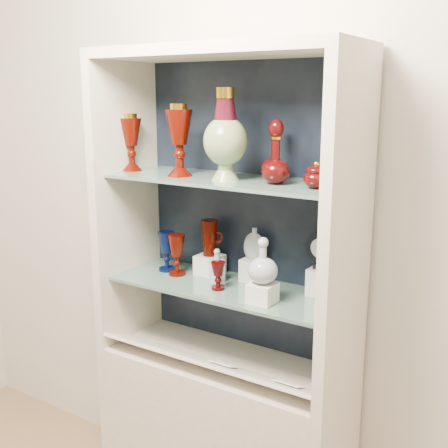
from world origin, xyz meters
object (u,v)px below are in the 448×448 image
Objects in this scene: clear_square_bottle at (217,265)px; clear_round_decanter at (263,262)px; pedestal_lamp_left at (131,142)px; cameo_medallion at (321,250)px; ruby_goblet_small at (218,276)px; ruby_pitcher at (210,238)px; flat_flask at (254,243)px; cobalt_goblet at (167,251)px; ruby_decanter_b at (276,150)px; ruby_goblet_tall at (177,255)px; ruby_decanter_a at (274,147)px; pedestal_lamp_right at (179,140)px; enamel_urn at (225,135)px; lidded_bowl at (316,174)px.

clear_round_decanter reaches higher than clear_square_bottle.
pedestal_lamp_left reaches higher than cameo_medallion.
clear_round_decanter is at bearing -7.87° from ruby_goblet_small.
pedestal_lamp_left reaches higher than ruby_pitcher.
flat_flask is at bearing 126.89° from clear_round_decanter.
cameo_medallion is (0.66, 0.07, 0.09)m from cobalt_goblet.
ruby_decanter_b is 0.65m from ruby_goblet_tall.
pedestal_lamp_left is at bearing -166.64° from flat_flask.
ruby_decanter_a is at bearing -12.71° from ruby_pitcher.
pedestal_lamp_right reaches higher than ruby_goblet_tall.
enamel_urn reaches higher than clear_square_bottle.
enamel_urn is at bearing -150.79° from cameo_medallion.
enamel_urn is 1.93× the size of ruby_goblet_tall.
ruby_goblet_small is 0.83× the size of flat_flask.
ruby_goblet_small is (-0.22, -0.03, -0.48)m from ruby_decanter_b.
cobalt_goblet is (-0.69, 0.06, -0.38)m from lidded_bowl.
ruby_pitcher is (-0.51, 0.12, -0.31)m from lidded_bowl.
clear_square_bottle is (-0.43, 0.06, -0.40)m from lidded_bowl.
pedestal_lamp_left is at bearing 176.81° from ruby_goblet_small.
cobalt_goblet is 1.53× the size of ruby_goblet_small.
ruby_pitcher is at bearing 20.43° from pedestal_lamp_left.
ruby_goblet_small is 0.74× the size of ruby_pitcher.
pedestal_lamp_left is 0.85× the size of pedestal_lamp_right.
ruby_decanter_a is 1.83× the size of flat_flask.
lidded_bowl is at bearing -22.08° from ruby_pitcher.
ruby_pitcher is (-0.35, 0.11, -0.38)m from ruby_decanter_b.
ruby_goblet_tall is (0.19, 0.03, -0.45)m from pedestal_lamp_left.
enamel_urn is 0.37m from lidded_bowl.
ruby_decanter_a is at bearing -164.05° from cameo_medallion.
ruby_decanter_b is (0.65, 0.00, 0.00)m from pedestal_lamp_left.
enamel_urn is 0.61m from cobalt_goblet.
ruby_decanter_a reaches higher than ruby_goblet_tall.
cobalt_goblet is (-0.48, -0.04, -0.46)m from ruby_decanter_a.
clear_round_decanter is (0.04, -0.14, -0.39)m from ruby_decanter_a.
lidded_bowl reaches higher than cameo_medallion.
ruby_decanter_b is (0.05, -0.09, -0.00)m from ruby_decanter_a.
cameo_medallion is at bearing 52.07° from clear_round_decanter.
enamel_urn is at bearing -178.25° from lidded_bowl.
ruby_decanter_a is at bearing 121.12° from ruby_decanter_b.
ruby_pitcher is (-0.16, 0.13, -0.43)m from enamel_urn.
pedestal_lamp_left is at bearing -165.91° from cameo_medallion.
lidded_bowl is at bearing -4.31° from ruby_decanter_b.
ruby_decanter_b reaches higher than lidded_bowl.
ruby_decanter_b is at bearing 7.46° from ruby_goblet_small.
ruby_goblet_small is at bearing -55.17° from ruby_pitcher.
ruby_decanter_b is at bearing -131.15° from cameo_medallion.
pedestal_lamp_right reaches higher than ruby_decanter_b.
ruby_goblet_small is (0.43, -0.02, -0.48)m from pedestal_lamp_left.
ruby_decanter_a reaches higher than cobalt_goblet.
lidded_bowl is 0.56× the size of cobalt_goblet.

